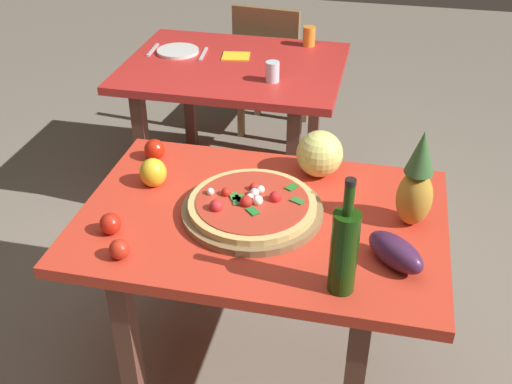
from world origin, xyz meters
The scene contains 20 objects.
ground_plane centered at (0.00, 0.00, 0.00)m, with size 10.00×10.00×0.00m, color gray.
display_table centered at (0.00, 0.00, 0.63)m, with size 1.19×0.82×0.72m.
background_table centered at (-0.42, 1.27, 0.63)m, with size 1.10×0.86×0.72m.
dining_chair centered at (-0.35, 1.92, 0.48)m, with size 0.44×0.44×0.85m.
pizza_board centered at (-0.03, 0.00, 0.74)m, with size 0.46×0.46×0.03m, color olive.
pizza centered at (-0.03, 0.00, 0.76)m, with size 0.42×0.42×0.06m.
wine_bottle centered at (0.29, -0.30, 0.86)m, with size 0.08×0.08×0.36m.
pineapple_left centered at (0.48, 0.06, 0.87)m, with size 0.11×0.11×0.33m.
melon centered at (0.15, 0.30, 0.81)m, with size 0.17×0.17×0.17m, color #E0E176.
bell_pepper centered at (-0.41, 0.10, 0.77)m, with size 0.09×0.09×0.10m, color yellow.
eggplant centered at (0.43, -0.16, 0.77)m, with size 0.20×0.09×0.09m, color #462044.
tomato_beside_pepper centered at (-0.37, -0.31, 0.75)m, with size 0.06×0.06×0.06m, color red.
tomato_near_board centered at (-0.44, -0.20, 0.76)m, with size 0.07×0.07×0.07m, color red.
tomato_at_corner centered at (-0.47, 0.28, 0.76)m, with size 0.08×0.08×0.08m, color red.
drinking_glass_juice centered at (-0.09, 1.61, 0.78)m, with size 0.07×0.07×0.10m, color orange.
drinking_glass_water centered at (-0.18, 1.09, 0.77)m, with size 0.07×0.07×0.10m, color silver.
dinner_plate centered at (-0.74, 1.36, 0.73)m, with size 0.22×0.22×0.02m, color white.
fork_utensil centered at (-0.88, 1.36, 0.73)m, with size 0.02×0.18×0.01m, color silver.
knife_utensil centered at (-0.60, 1.36, 0.73)m, with size 0.02×0.18×0.01m, color silver.
napkin_folded centered at (-0.43, 1.36, 0.73)m, with size 0.14×0.12×0.01m, color yellow.
Camera 1 is at (0.34, -1.64, 1.90)m, focal length 43.85 mm.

